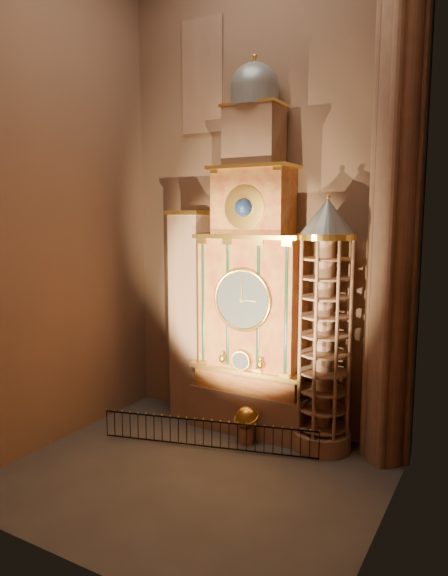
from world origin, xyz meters
The scene contains 11 objects.
floor centered at (0.00, 0.00, 0.00)m, with size 14.00×14.00×0.00m, color #383330.
wall_back centered at (0.00, 6.00, 11.00)m, with size 22.00×22.00×0.00m, color brown.
wall_left centered at (-7.00, 0.00, 11.00)m, with size 22.00×22.00×0.00m, color brown.
wall_right centered at (7.00, 0.00, 11.00)m, with size 22.00×22.00×0.00m, color brown.
astronomical_clock centered at (0.00, 4.96, 6.68)m, with size 5.60×2.41×16.70m.
portrait_tower centered at (-3.40, 4.98, 5.15)m, with size 1.80×1.60×10.20m.
stair_turret centered at (3.50, 4.70, 5.27)m, with size 2.50×2.50×10.80m.
gothic_pier centered at (6.10, 5.00, 11.00)m, with size 2.04×2.04×22.00m.
stained_glass_window centered at (-3.20, 5.92, 16.50)m, with size 2.20×0.14×5.20m.
celestial_globe centered at (0.46, 3.54, 1.00)m, with size 1.43×1.39×1.67m.
iron_railing centered at (-0.73, 2.20, 0.66)m, with size 9.12×2.57×1.21m.
Camera 1 is at (10.20, -15.66, 9.91)m, focal length 32.00 mm.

